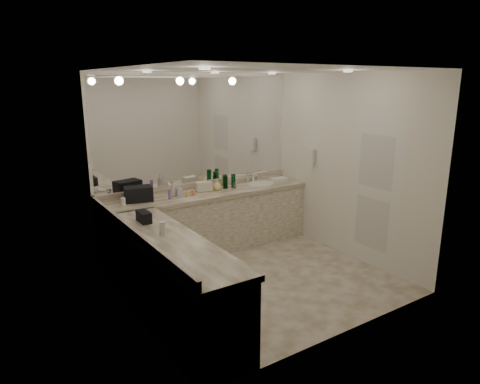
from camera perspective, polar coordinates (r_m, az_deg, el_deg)
floor at (r=5.64m, az=1.98°, el=-11.44°), size 3.20×3.20×0.00m
ceiling at (r=5.08m, az=2.24°, el=15.99°), size 3.20×3.20×0.00m
wall_back at (r=6.46m, az=-5.62°, el=4.01°), size 3.20×0.02×2.60m
wall_left at (r=4.50m, az=-14.76°, el=-1.00°), size 0.02×3.00×2.60m
wall_right at (r=6.25m, az=14.17°, el=3.28°), size 0.02×3.00×2.60m
vanity_back_base at (r=6.43m, az=-4.18°, el=-4.13°), size 3.20×0.60×0.84m
vanity_back_top at (r=6.29m, az=-4.21°, el=-0.27°), size 3.20×0.64×0.06m
vanity_left_base at (r=4.65m, az=-9.25°, el=-11.82°), size 0.60×2.40×0.84m
vanity_left_top at (r=4.47m, az=-9.37°, el=-6.61°), size 0.64×2.42×0.06m
backsplash_back at (r=6.52m, az=-5.47°, el=0.95°), size 3.20×0.04×0.10m
backsplash_left at (r=4.61m, az=-14.25°, el=-5.16°), size 0.04×3.00×0.10m
mirror_back at (r=6.39m, az=-5.68°, el=8.19°), size 3.12×0.01×1.55m
mirror_left at (r=4.41m, az=-15.00°, el=4.99°), size 0.01×2.92×1.55m
sink at (r=6.79m, az=2.76°, el=1.07°), size 0.44×0.44×0.03m
faucet at (r=6.94m, az=1.75°, el=2.01°), size 0.24×0.16×0.14m
wall_phone at (r=6.70m, az=9.54°, el=4.68°), size 0.06×0.10×0.24m
door at (r=5.98m, az=17.44°, el=0.10°), size 0.02×0.82×2.10m
black_toiletry_bag at (r=5.92m, az=-13.38°, el=-0.24°), size 0.39×0.29×0.20m
black_bag_spill at (r=5.04m, az=-12.71°, el=-3.19°), size 0.11×0.24×0.13m
cream_cosmetic_case at (r=6.32m, az=-4.88°, el=0.71°), size 0.26×0.18×0.13m
hand_towel at (r=7.05m, az=5.19°, el=1.76°), size 0.30×0.23×0.04m
lotion_left at (r=4.56m, az=-10.33°, el=-4.75°), size 0.07×0.07×0.16m
soap_bottle_a at (r=6.09m, az=-8.94°, el=0.51°), size 0.10×0.10×0.23m
soap_bottle_b at (r=6.08m, az=-8.09°, el=0.24°), size 0.09×0.09×0.17m
soap_bottle_c at (r=6.37m, az=-3.09°, el=0.96°), size 0.14×0.14×0.16m
green_bottle_0 at (r=6.53m, az=-0.89°, el=1.51°), size 0.07×0.07×0.20m
green_bottle_1 at (r=6.45m, az=-1.98°, el=1.37°), size 0.07×0.07×0.21m
green_bottle_2 at (r=6.57m, az=-2.03°, el=1.52°), size 0.07×0.07×0.19m
amenity_bottle_0 at (r=6.38m, az=-4.19°, el=0.91°), size 0.06×0.06×0.15m
amenity_bottle_1 at (r=6.57m, az=-0.67°, el=1.01°), size 0.06×0.06×0.07m
amenity_bottle_2 at (r=5.97m, az=-9.35°, el=-0.25°), size 0.05×0.05×0.14m
amenity_bottle_3 at (r=6.35m, az=-4.48°, el=0.69°), size 0.04×0.04×0.12m
amenity_bottle_4 at (r=6.10m, az=-6.26°, el=-0.11°), size 0.06×0.06×0.08m
amenity_bottle_5 at (r=5.77m, az=-15.31°, el=-1.26°), size 0.06×0.06×0.10m
amenity_bottle_6 at (r=5.90m, az=-14.75°, el=-0.93°), size 0.04×0.04×0.09m
amenity_bottle_7 at (r=6.07m, az=-7.06°, el=-0.21°), size 0.04×0.04×0.08m
amenity_bottle_8 at (r=6.48m, az=-0.74°, el=0.86°), size 0.04×0.04×0.08m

